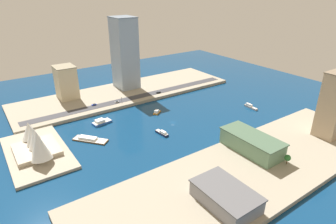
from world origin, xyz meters
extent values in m
plane|color=navy|center=(0.00, 0.00, 0.00)|extent=(440.00, 440.00, 0.00)
cube|color=#9E937F|center=(-88.34, 0.00, 1.49)|extent=(70.00, 240.00, 2.99)
cube|color=#9E937F|center=(88.34, 0.00, 1.49)|extent=(70.00, 240.00, 2.99)
cube|color=#A89E89|center=(14.81, 110.70, 1.00)|extent=(73.05, 39.97, 2.00)
cube|color=#38383D|center=(66.36, 0.00, 3.06)|extent=(10.66, 228.00, 0.15)
cube|color=#999EA3|center=(-18.27, -82.06, 0.84)|extent=(15.45, 4.05, 1.69)
cone|color=#999EA3|center=(-26.35, -81.56, 0.84)|extent=(1.61, 1.61, 1.52)
cube|color=white|center=(-15.65, -82.22, 2.69)|extent=(6.85, 2.88, 2.01)
cube|color=beige|center=(-18.27, -82.06, 1.74)|extent=(14.83, 3.88, 0.10)
cube|color=brown|center=(10.86, 72.07, 0.56)|extent=(26.60, 23.76, 1.12)
cone|color=brown|center=(-0.17, 63.06, 0.56)|extent=(1.42, 1.42, 1.01)
cube|color=white|center=(12.62, 73.50, 1.99)|extent=(14.31, 12.94, 1.74)
cube|color=beige|center=(10.86, 72.07, 1.17)|extent=(25.53, 22.81, 0.10)
cube|color=#1E284C|center=(-12.43, 20.20, 0.84)|extent=(13.64, 4.96, 1.68)
cone|color=#1E284C|center=(-5.35, 20.97, 0.84)|extent=(1.67, 1.67, 1.51)
cube|color=white|center=(-14.00, 20.03, 2.48)|extent=(6.33, 3.31, 1.60)
cube|color=beige|center=(-12.43, 20.20, 1.73)|extent=(13.10, 4.76, 0.10)
cube|color=orange|center=(24.99, 0.65, 0.68)|extent=(8.65, 9.89, 1.36)
cone|color=orange|center=(27.85, -3.42, 0.68)|extent=(1.71, 1.71, 1.23)
cube|color=white|center=(24.22, 1.75, 2.45)|extent=(5.21, 5.46, 2.17)
cube|color=beige|center=(24.99, 0.65, 1.41)|extent=(8.30, 9.49, 0.10)
cube|color=blue|center=(34.30, 52.48, 0.90)|extent=(9.95, 17.33, 1.81)
cone|color=blue|center=(35.43, 43.84, 0.90)|extent=(1.82, 1.82, 1.63)
cube|color=white|center=(34.07, 54.27, 3.00)|extent=(6.87, 8.26, 2.39)
cube|color=beige|center=(34.30, 52.48, 1.86)|extent=(9.55, 16.63, 0.10)
cube|color=slate|center=(-74.24, -15.30, 8.81)|extent=(43.54, 19.51, 11.65)
cube|color=#47624A|center=(-74.24, -15.30, 15.04)|extent=(45.28, 20.29, 0.80)
cube|color=gray|center=(-102.47, 38.86, 7.39)|extent=(34.77, 22.02, 8.80)
cube|color=#59595C|center=(-102.47, 38.86, 12.19)|extent=(36.16, 22.90, 0.80)
cube|color=#8C9EB2|center=(102.27, -7.50, 41.64)|extent=(26.01, 22.89, 77.31)
cube|color=slate|center=(102.27, -7.50, 80.70)|extent=(27.05, 23.81, 0.80)
cube|color=#C6B793|center=(105.92, 59.40, 19.59)|extent=(21.64, 18.87, 33.20)
cube|color=gray|center=(105.92, 59.40, 36.58)|extent=(22.51, 19.62, 0.80)
cube|color=tan|center=(-93.26, -84.48, 28.17)|extent=(16.38, 22.37, 50.37)
cylinder|color=black|center=(63.87, -27.66, 3.46)|extent=(0.26, 0.64, 0.64)
cylinder|color=black|center=(62.10, -27.68, 3.46)|extent=(0.26, 0.64, 0.64)
cylinder|color=black|center=(63.82, -24.09, 3.46)|extent=(0.26, 0.64, 0.64)
cylinder|color=black|center=(62.05, -24.11, 3.46)|extent=(0.26, 0.64, 0.64)
cube|color=black|center=(62.96, -25.88, 3.73)|extent=(2.05, 5.13, 0.74)
cube|color=#262D38|center=(62.95, -25.63, 4.39)|extent=(1.78, 2.88, 0.59)
cylinder|color=black|center=(65.02, 22.01, 3.46)|extent=(0.28, 0.65, 0.64)
cylinder|color=black|center=(63.28, 21.94, 3.46)|extent=(0.28, 0.65, 0.64)
cylinder|color=black|center=(64.90, 24.95, 3.46)|extent=(0.28, 0.65, 0.64)
cylinder|color=black|center=(63.16, 24.88, 3.46)|extent=(0.28, 0.65, 0.64)
cube|color=white|center=(64.09, 23.45, 3.75)|extent=(2.12, 4.28, 0.79)
cube|color=#262D38|center=(64.08, 23.66, 4.40)|extent=(1.81, 2.42, 0.50)
cylinder|color=black|center=(69.42, 46.92, 3.46)|extent=(0.26, 0.64, 0.64)
cylinder|color=black|center=(70.97, 46.95, 3.46)|extent=(0.26, 0.64, 0.64)
cylinder|color=black|center=(69.48, 43.66, 3.46)|extent=(0.26, 0.64, 0.64)
cylinder|color=black|center=(71.04, 43.69, 3.46)|extent=(0.26, 0.64, 0.64)
cube|color=blue|center=(70.23, 45.31, 3.78)|extent=(1.85, 4.68, 0.84)
cube|color=#262D38|center=(70.23, 45.07, 4.43)|extent=(1.60, 2.63, 0.47)
cylinder|color=black|center=(59.88, 20.26, 5.74)|extent=(0.18, 0.18, 5.50)
cube|color=black|center=(59.88, 20.26, 8.99)|extent=(0.36, 0.36, 1.00)
sphere|color=red|center=(59.88, 20.26, 9.34)|extent=(0.24, 0.24, 0.24)
sphere|color=yellow|center=(59.88, 20.26, 8.99)|extent=(0.24, 0.24, 0.24)
sphere|color=green|center=(59.88, 20.26, 8.64)|extent=(0.24, 0.24, 0.24)
cube|color=#BCAD93|center=(14.81, 110.70, 3.50)|extent=(32.32, 29.39, 3.00)
cone|color=white|center=(-2.03, 110.70, 14.88)|extent=(17.25, 13.87, 21.96)
cone|color=white|center=(8.26, 110.70, 14.33)|extent=(11.66, 9.15, 19.75)
cone|color=white|center=(14.81, 110.70, 10.77)|extent=(11.89, 10.17, 13.01)
cone|color=white|center=(21.20, 110.70, 11.63)|extent=(12.02, 10.62, 14.34)
cone|color=white|center=(31.31, 110.70, 11.55)|extent=(14.77, 12.81, 15.02)
cylinder|color=brown|center=(-99.20, -21.56, 4.63)|extent=(0.50, 0.50, 3.28)
sphere|color=#2D7233|center=(-99.20, -21.56, 7.95)|extent=(4.20, 4.20, 4.20)
cylinder|color=brown|center=(-91.35, -12.92, 4.52)|extent=(0.50, 0.50, 3.06)
sphere|color=#2D7233|center=(-91.35, -12.92, 8.68)|extent=(6.56, 6.56, 6.56)
camera|label=1|loc=(-184.90, 134.37, 112.57)|focal=30.63mm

